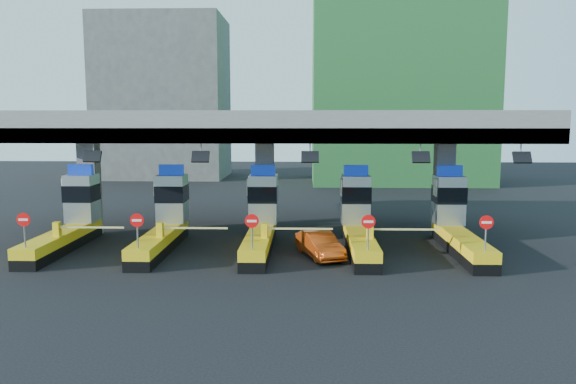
{
  "coord_description": "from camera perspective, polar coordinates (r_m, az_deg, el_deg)",
  "views": [
    {
      "loc": [
        2.34,
        -28.33,
        6.58
      ],
      "look_at": [
        1.4,
        0.0,
        2.92
      ],
      "focal_mm": 35.0,
      "sensor_mm": 36.0,
      "label": 1
    }
  ],
  "objects": [
    {
      "name": "red_car",
      "position": [
        27.11,
        3.24,
        -5.37
      ],
      "size": [
        2.46,
        3.92,
        1.22
      ],
      "primitive_type": "imported",
      "rotation": [
        0.0,
        0.0,
        0.34
      ],
      "color": "#A9380D",
      "rests_on": "ground"
    },
    {
      "name": "toll_lane_left",
      "position": [
        29.99,
        -12.32,
        -2.76
      ],
      "size": [
        4.43,
        8.0,
        4.16
      ],
      "color": "black",
      "rests_on": "ground"
    },
    {
      "name": "toll_lane_far_left",
      "position": [
        31.59,
        -21.15,
        -2.58
      ],
      "size": [
        4.43,
        8.0,
        4.16
      ],
      "color": "black",
      "rests_on": "ground"
    },
    {
      "name": "toll_lane_center",
      "position": [
        29.17,
        -2.74,
        -2.88
      ],
      "size": [
        4.43,
        8.0,
        4.16
      ],
      "color": "black",
      "rests_on": "ground"
    },
    {
      "name": "toll_lane_right",
      "position": [
        29.2,
        7.1,
        -2.92
      ],
      "size": [
        4.43,
        8.0,
        4.16
      ],
      "color": "black",
      "rests_on": "ground"
    },
    {
      "name": "bg_building_scaffold",
      "position": [
        61.55,
        11.25,
        14.15
      ],
      "size": [
        18.0,
        12.0,
        28.0
      ],
      "primitive_type": "cube",
      "color": "#1E5926",
      "rests_on": "ground"
    },
    {
      "name": "toll_lane_far_right",
      "position": [
        30.07,
        16.65,
        -2.87
      ],
      "size": [
        4.43,
        8.0,
        4.16
      ],
      "color": "black",
      "rests_on": "ground"
    },
    {
      "name": "bg_building_concrete",
      "position": [
        66.42,
        -12.52,
        9.28
      ],
      "size": [
        14.0,
        10.0,
        18.0
      ],
      "primitive_type": "cube",
      "color": "#4C4C49",
      "rests_on": "ground"
    },
    {
      "name": "ground",
      "position": [
        29.18,
        -2.77,
        -5.68
      ],
      "size": [
        120.0,
        120.0,
        0.0
      ],
      "primitive_type": "plane",
      "color": "black",
      "rests_on": "ground"
    },
    {
      "name": "toll_canopy",
      "position": [
        31.29,
        -2.41,
        6.54
      ],
      "size": [
        28.0,
        12.09,
        7.0
      ],
      "color": "slate",
      "rests_on": "ground"
    }
  ]
}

